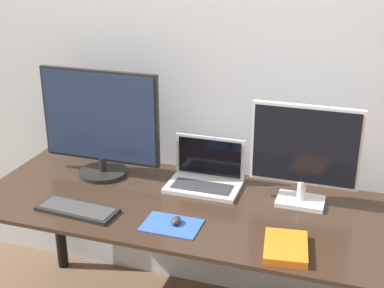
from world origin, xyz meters
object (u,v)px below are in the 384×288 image
(laptop, at_px, (206,174))
(mouse, at_px, (176,221))
(keyboard, at_px, (77,209))
(monitor_left, at_px, (100,124))
(book, at_px, (286,248))
(monitor_right, at_px, (305,153))

(laptop, distance_m, mouse, 0.39)
(laptop, relative_size, mouse, 5.70)
(mouse, bearing_deg, keyboard, -176.51)
(mouse, bearing_deg, monitor_left, 145.48)
(laptop, xyz_separation_m, mouse, (-0.01, -0.38, -0.03))
(keyboard, height_order, book, book)
(monitor_right, bearing_deg, keyboard, -157.26)
(monitor_right, relative_size, book, 1.91)
(laptop, bearing_deg, book, -44.74)
(monitor_left, height_order, mouse, monitor_left)
(monitor_right, height_order, book, monitor_right)
(monitor_right, relative_size, keyboard, 1.28)
(monitor_left, height_order, book, monitor_left)
(monitor_right, bearing_deg, book, -90.20)
(book, bearing_deg, laptop, 135.26)
(monitor_left, distance_m, monitor_right, 0.95)
(keyboard, distance_m, book, 0.88)
(laptop, relative_size, keyboard, 0.94)
(laptop, distance_m, keyboard, 0.60)
(monitor_right, xyz_separation_m, keyboard, (-0.88, -0.37, -0.23))
(keyboard, relative_size, mouse, 6.06)
(monitor_left, distance_m, book, 1.06)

